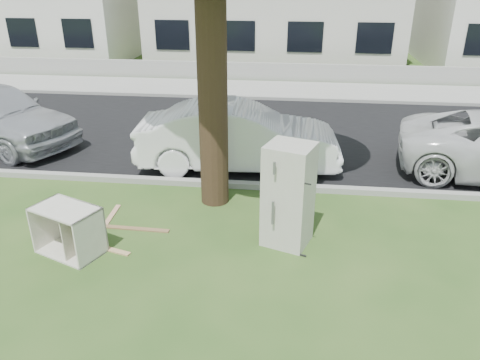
# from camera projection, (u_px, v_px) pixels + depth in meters

# --- Properties ---
(ground) EXTENTS (120.00, 120.00, 0.00)m
(ground) POSITION_uv_depth(u_px,v_px,m) (221.00, 252.00, 7.53)
(ground) COLOR #2C4F1C
(road) EXTENTS (120.00, 7.00, 0.01)m
(road) POSITION_uv_depth(u_px,v_px,m) (254.00, 133.00, 12.95)
(road) COLOR black
(road) RESTS_ON ground
(kerb_near) EXTENTS (120.00, 0.18, 0.12)m
(kerb_near) POSITION_uv_depth(u_px,v_px,m) (239.00, 187.00, 9.74)
(kerb_near) COLOR gray
(kerb_near) RESTS_ON ground
(kerb_far) EXTENTS (120.00, 0.18, 0.12)m
(kerb_far) POSITION_uv_depth(u_px,v_px,m) (263.00, 100.00, 16.16)
(kerb_far) COLOR gray
(kerb_far) RESTS_ON ground
(sidewalk) EXTENTS (120.00, 2.80, 0.01)m
(sidewalk) POSITION_uv_depth(u_px,v_px,m) (266.00, 90.00, 17.46)
(sidewalk) COLOR gray
(sidewalk) RESTS_ON ground
(low_wall) EXTENTS (120.00, 0.15, 0.70)m
(low_wall) POSITION_uv_depth(u_px,v_px,m) (269.00, 72.00, 18.77)
(low_wall) COLOR gray
(low_wall) RESTS_ON ground
(fridge) EXTENTS (0.89, 0.86, 1.72)m
(fridge) POSITION_uv_depth(u_px,v_px,m) (288.00, 195.00, 7.48)
(fridge) COLOR beige
(fridge) RESTS_ON ground
(cabinet) EXTENTS (1.18, 0.97, 0.79)m
(cabinet) POSITION_uv_depth(u_px,v_px,m) (68.00, 230.00, 7.38)
(cabinet) COLOR white
(cabinet) RESTS_ON ground
(plank_a) EXTENTS (1.20, 0.13, 0.02)m
(plank_a) POSITION_uv_depth(u_px,v_px,m) (136.00, 229.00, 8.18)
(plank_a) COLOR olive
(plank_a) RESTS_ON ground
(plank_b) EXTENTS (0.98, 0.38, 0.02)m
(plank_b) POSITION_uv_depth(u_px,v_px,m) (104.00, 248.00, 7.62)
(plank_b) COLOR tan
(plank_b) RESTS_ON ground
(plank_c) EXTENTS (0.12, 0.81, 0.02)m
(plank_c) POSITION_uv_depth(u_px,v_px,m) (112.00, 215.00, 8.62)
(plank_c) COLOR tan
(plank_c) RESTS_ON ground
(car_center) EXTENTS (4.58, 1.87, 1.48)m
(car_center) POSITION_uv_depth(u_px,v_px,m) (238.00, 137.00, 10.43)
(car_center) COLOR white
(car_center) RESTS_ON ground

